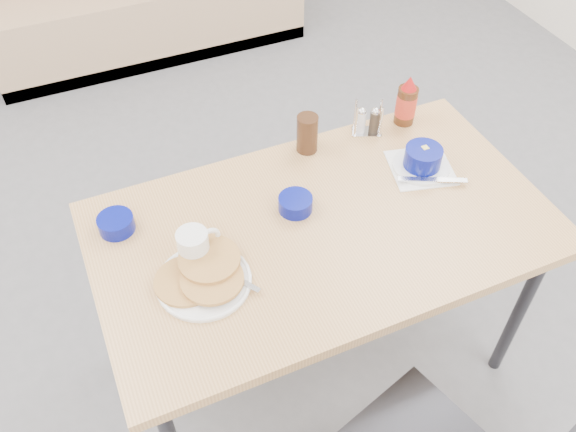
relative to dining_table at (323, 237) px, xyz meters
name	(u,v)px	position (x,y,z in m)	size (l,w,h in m)	color
ground	(345,408)	(0.00, -0.25, -0.70)	(6.00, 6.00, 0.00)	slate
dining_table	(323,237)	(0.00, 0.00, 0.00)	(1.40, 0.80, 0.76)	tan
pancake_plate	(203,277)	(-0.40, -0.06, 0.08)	(0.27, 0.27, 0.05)	white
coffee_mug	(195,245)	(-0.40, 0.03, 0.12)	(0.13, 0.09, 0.10)	white
grits_setting	(423,160)	(0.41, 0.10, 0.10)	(0.24, 0.26, 0.09)	white
creamer_bowl	(116,224)	(-0.58, 0.23, 0.09)	(0.11, 0.11, 0.05)	#050D74
butter_bowl	(295,204)	(-0.05, 0.09, 0.09)	(0.11, 0.11, 0.05)	#050D74
amber_tumbler	(307,134)	(0.10, 0.34, 0.13)	(0.07, 0.07, 0.14)	#382011
condiment_caddy	(368,122)	(0.33, 0.34, 0.11)	(0.12, 0.10, 0.12)	silver
syrup_bottle	(406,103)	(0.48, 0.34, 0.14)	(0.07, 0.07, 0.19)	#47230F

